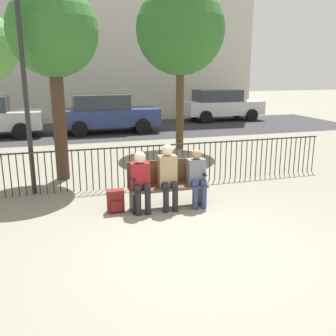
{
  "coord_description": "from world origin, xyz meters",
  "views": [
    {
      "loc": [
        -1.98,
        -4.8,
        2.59
      ],
      "look_at": [
        0.0,
        1.76,
        0.8
      ],
      "focal_mm": 40.0,
      "sensor_mm": 36.0,
      "label": 1
    }
  ],
  "objects_px": {
    "tree_2": "(180,30)",
    "parked_car_0": "(221,104)",
    "park_bench": "(167,183)",
    "seated_person_2": "(197,175)",
    "seated_person_0": "(141,178)",
    "backpack": "(116,201)",
    "parked_car_1": "(107,113)",
    "tree_1": "(53,34)",
    "seated_person_1": "(168,173)",
    "lamp_post": "(23,64)"
  },
  "relations": [
    {
      "from": "seated_person_1",
      "to": "park_bench",
      "type": "bearing_deg",
      "value": 82.67
    },
    {
      "from": "parked_car_1",
      "to": "seated_person_2",
      "type": "bearing_deg",
      "value": -87.42
    },
    {
      "from": "park_bench",
      "to": "seated_person_1",
      "type": "height_order",
      "value": "seated_person_1"
    },
    {
      "from": "tree_2",
      "to": "parked_car_0",
      "type": "relative_size",
      "value": 1.26
    },
    {
      "from": "seated_person_1",
      "to": "tree_2",
      "type": "xyz_separation_m",
      "value": [
        2.07,
        5.49,
        3.13
      ]
    },
    {
      "from": "seated_person_1",
      "to": "backpack",
      "type": "relative_size",
      "value": 2.94
    },
    {
      "from": "park_bench",
      "to": "backpack",
      "type": "relative_size",
      "value": 3.5
    },
    {
      "from": "seated_person_1",
      "to": "parked_car_1",
      "type": "distance_m",
      "value": 9.62
    },
    {
      "from": "seated_person_0",
      "to": "tree_2",
      "type": "xyz_separation_m",
      "value": [
        2.6,
        5.5,
        3.18
      ]
    },
    {
      "from": "seated_person_1",
      "to": "backpack",
      "type": "height_order",
      "value": "seated_person_1"
    },
    {
      "from": "park_bench",
      "to": "parked_car_1",
      "type": "xyz_separation_m",
      "value": [
        0.13,
        9.49,
        0.36
      ]
    },
    {
      "from": "seated_person_1",
      "to": "backpack",
      "type": "bearing_deg",
      "value": 172.9
    },
    {
      "from": "parked_car_1",
      "to": "parked_car_0",
      "type": "bearing_deg",
      "value": 20.12
    },
    {
      "from": "backpack",
      "to": "tree_2",
      "type": "bearing_deg",
      "value": 60.32
    },
    {
      "from": "seated_person_2",
      "to": "parked_car_0",
      "type": "xyz_separation_m",
      "value": [
        5.97,
        11.97,
        0.21
      ]
    },
    {
      "from": "backpack",
      "to": "seated_person_1",
      "type": "bearing_deg",
      "value": -7.1
    },
    {
      "from": "tree_2",
      "to": "lamp_post",
      "type": "distance_m",
      "value": 6.03
    },
    {
      "from": "backpack",
      "to": "tree_2",
      "type": "height_order",
      "value": "tree_2"
    },
    {
      "from": "seated_person_0",
      "to": "backpack",
      "type": "height_order",
      "value": "seated_person_0"
    },
    {
      "from": "park_bench",
      "to": "seated_person_2",
      "type": "xyz_separation_m",
      "value": [
        0.57,
        -0.13,
        0.15
      ]
    },
    {
      "from": "seated_person_1",
      "to": "seated_person_2",
      "type": "height_order",
      "value": "seated_person_1"
    },
    {
      "from": "parked_car_0",
      "to": "seated_person_2",
      "type": "bearing_deg",
      "value": -116.51
    },
    {
      "from": "tree_1",
      "to": "seated_person_1",
      "type": "bearing_deg",
      "value": -55.57
    },
    {
      "from": "seated_person_2",
      "to": "lamp_post",
      "type": "distance_m",
      "value": 4.12
    },
    {
      "from": "seated_person_0",
      "to": "seated_person_2",
      "type": "bearing_deg",
      "value": -0.09
    },
    {
      "from": "seated_person_0",
      "to": "parked_car_1",
      "type": "bearing_deg",
      "value": 85.97
    },
    {
      "from": "park_bench",
      "to": "tree_2",
      "type": "bearing_deg",
      "value": 69.08
    },
    {
      "from": "seated_person_2",
      "to": "tree_1",
      "type": "xyz_separation_m",
      "value": [
        -2.46,
        2.74,
        2.76
      ]
    },
    {
      "from": "backpack",
      "to": "lamp_post",
      "type": "bearing_deg",
      "value": 133.24
    },
    {
      "from": "backpack",
      "to": "parked_car_1",
      "type": "height_order",
      "value": "parked_car_1"
    },
    {
      "from": "park_bench",
      "to": "seated_person_0",
      "type": "xyz_separation_m",
      "value": [
        -0.55,
        -0.13,
        0.17
      ]
    },
    {
      "from": "seated_person_0",
      "to": "tree_1",
      "type": "xyz_separation_m",
      "value": [
        -1.35,
        2.74,
        2.73
      ]
    },
    {
      "from": "seated_person_2",
      "to": "parked_car_1",
      "type": "xyz_separation_m",
      "value": [
        -0.43,
        9.62,
        0.21
      ]
    },
    {
      "from": "seated_person_1",
      "to": "tree_2",
      "type": "height_order",
      "value": "tree_2"
    },
    {
      "from": "lamp_post",
      "to": "parked_car_1",
      "type": "bearing_deg",
      "value": 71.34
    },
    {
      "from": "seated_person_2",
      "to": "seated_person_0",
      "type": "bearing_deg",
      "value": 179.91
    },
    {
      "from": "lamp_post",
      "to": "parked_car_1",
      "type": "xyz_separation_m",
      "value": [
        2.66,
        7.87,
        -1.87
      ]
    },
    {
      "from": "seated_person_0",
      "to": "tree_1",
      "type": "distance_m",
      "value": 4.1
    },
    {
      "from": "backpack",
      "to": "tree_1",
      "type": "relative_size",
      "value": 0.1
    },
    {
      "from": "seated_person_1",
      "to": "tree_2",
      "type": "relative_size",
      "value": 0.24
    },
    {
      "from": "park_bench",
      "to": "lamp_post",
      "type": "distance_m",
      "value": 3.74
    },
    {
      "from": "tree_2",
      "to": "parked_car_0",
      "type": "xyz_separation_m",
      "value": [
        4.48,
        6.47,
        -3.0
      ]
    },
    {
      "from": "seated_person_1",
      "to": "parked_car_0",
      "type": "distance_m",
      "value": 13.64
    },
    {
      "from": "park_bench",
      "to": "parked_car_1",
      "type": "bearing_deg",
      "value": 89.21
    },
    {
      "from": "seated_person_1",
      "to": "tree_1",
      "type": "distance_m",
      "value": 4.27
    },
    {
      "from": "seated_person_0",
      "to": "backpack",
      "type": "relative_size",
      "value": 2.7
    },
    {
      "from": "seated_person_0",
      "to": "lamp_post",
      "type": "height_order",
      "value": "lamp_post"
    },
    {
      "from": "tree_1",
      "to": "parked_car_0",
      "type": "xyz_separation_m",
      "value": [
        8.43,
        9.22,
        -2.55
      ]
    },
    {
      "from": "park_bench",
      "to": "seated_person_0",
      "type": "distance_m",
      "value": 0.59
    },
    {
      "from": "park_bench",
      "to": "seated_person_2",
      "type": "bearing_deg",
      "value": -13.01
    }
  ]
}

